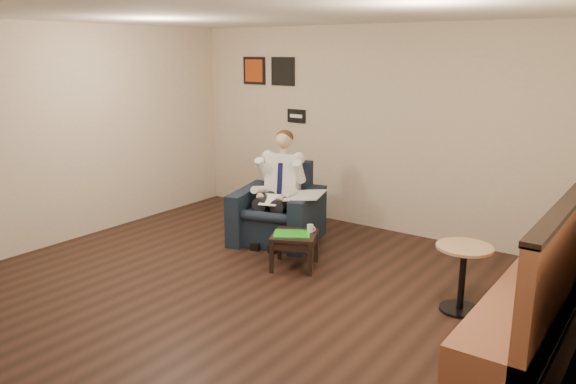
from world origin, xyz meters
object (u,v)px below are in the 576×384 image
Objects in this scene: armchair at (277,204)px; side_table at (294,251)px; smartphone at (301,230)px; green_folder at (292,234)px; seated_man at (274,192)px; cafe_table at (462,279)px; coffee_mug at (310,228)px; banquette at (529,272)px.

armchair reaches higher than side_table.
green_folder is at bearing -103.96° from smartphone.
seated_man reaches higher than cafe_table.
smartphone is (-0.12, -0.02, -0.04)m from coffee_mug.
green_folder reaches higher than side_table.
banquette is 3.76× the size of cafe_table.
smartphone is at bearing 176.05° from cafe_table.
seated_man is 2.72m from cafe_table.
green_folder reaches higher than smartphone.
coffee_mug is 0.03× the size of banquette.
armchair is 0.88m from smartphone.
cafe_table is at bearing 0.44° from side_table.
green_folder is (0.68, -0.55, -0.28)m from seated_man.
cafe_table is (1.97, -0.14, -0.08)m from smartphone.
banquette reaches higher than coffee_mug.
side_table is 0.75× the size of cafe_table.
coffee_mug is 1.86m from cafe_table.
coffee_mug is (0.80, -0.36, -0.24)m from seated_man.
banquette is at bearing -22.95° from smartphone.
coffee_mug is 0.13× the size of cafe_table.
side_table is 1.95m from cafe_table.
banquette reaches higher than green_folder.
green_folder is at bearing -54.53° from seated_man.
armchair is at bearing 136.42° from green_folder.
seated_man is 0.91m from coffee_mug.
seated_man is at bearing 169.07° from cafe_table.
smartphone is (0.68, -0.38, -0.28)m from seated_man.
armchair is 0.99m from green_folder.
coffee_mug reaches higher than smartphone.
green_folder is (-0.02, -0.03, 0.21)m from side_table.
banquette is at bearing -4.83° from green_folder.
coffee_mug is at bearing 175.32° from cafe_table.
banquette is at bearing -22.39° from cafe_table.
armchair is at bearing 138.29° from side_table.
side_table is 2.64m from banquette.
cafe_table is at bearing -4.68° from coffee_mug.
cafe_table is (1.97, 0.04, -0.08)m from green_folder.
armchair reaches higher than cafe_table.
cafe_table is at bearing -28.76° from armchair.
side_table is at bearing -97.35° from smartphone.
coffee_mug is (0.84, -0.49, -0.05)m from armchair.
seated_man reaches higher than armchair.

